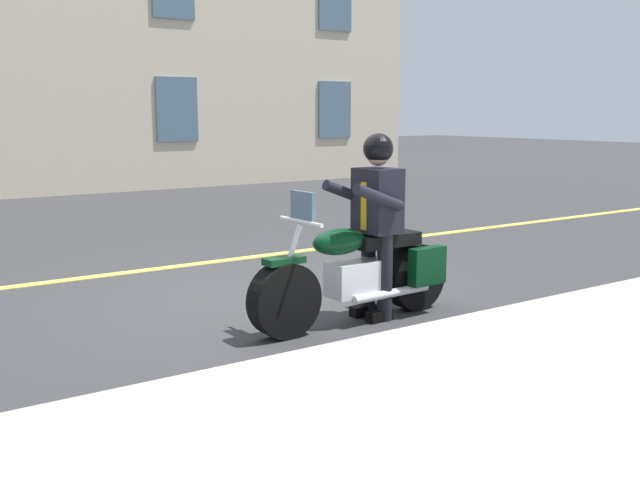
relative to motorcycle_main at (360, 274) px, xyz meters
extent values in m
plane|color=#333335|center=(0.40, -1.23, -0.45)|extent=(80.00, 80.00, 0.00)
cube|color=#E5DB4C|center=(0.40, -3.23, -0.45)|extent=(60.00, 0.16, 0.01)
cylinder|color=black|center=(0.84, 0.04, -0.12)|extent=(0.67, 0.23, 0.66)
cylinder|color=black|center=(-0.70, -0.04, -0.12)|extent=(0.67, 0.23, 0.66)
cube|color=silver|center=(0.05, 0.00, -0.03)|extent=(0.57, 0.31, 0.32)
ellipsoid|color=black|center=(0.25, 0.01, 0.33)|extent=(0.57, 0.31, 0.24)
cube|color=black|center=(-0.30, -0.02, 0.29)|extent=(0.71, 0.31, 0.12)
cube|color=black|center=(-0.66, 0.18, 0.03)|extent=(0.41, 0.14, 0.36)
cube|color=black|center=(-0.64, -0.25, 0.03)|extent=(0.41, 0.14, 0.36)
cylinder|color=silver|center=(0.82, 0.04, 0.15)|extent=(0.35, 0.07, 0.76)
cylinder|color=silver|center=(0.66, 0.03, 0.55)|extent=(0.07, 0.60, 0.04)
cube|color=black|center=(0.84, 0.04, 0.23)|extent=(0.37, 0.18, 0.06)
cylinder|color=silver|center=(-0.26, 0.14, -0.19)|extent=(0.90, 0.12, 0.08)
cube|color=slate|center=(0.64, 0.03, 0.67)|extent=(0.06, 0.32, 0.28)
cylinder|color=black|center=(-0.21, 0.11, -0.03)|extent=(0.14, 0.14, 0.84)
cube|color=black|center=(-0.15, 0.11, -0.40)|extent=(0.27, 0.12, 0.10)
cylinder|color=black|center=(-0.20, -0.13, -0.03)|extent=(0.14, 0.14, 0.84)
cube|color=black|center=(-0.14, -0.13, -0.40)|extent=(0.27, 0.12, 0.10)
cube|color=black|center=(-0.20, -0.01, 0.67)|extent=(0.34, 0.42, 0.60)
cube|color=#B28C14|center=(-0.04, 0.00, 0.63)|extent=(0.03, 0.07, 0.44)
cylinder|color=black|center=(-0.04, 0.22, 0.73)|extent=(0.56, 0.13, 0.28)
cylinder|color=black|center=(-0.01, -0.22, 0.73)|extent=(0.56, 0.13, 0.28)
sphere|color=tan|center=(-0.20, -0.01, 1.10)|extent=(0.22, 0.22, 0.22)
sphere|color=black|center=(-0.20, -0.01, 1.15)|extent=(0.28, 0.28, 0.28)
cube|color=slate|center=(-8.29, -12.20, 1.55)|extent=(1.10, 0.06, 1.60)
cube|color=slate|center=(-3.44, -12.20, 1.55)|extent=(1.10, 0.06, 1.60)
cube|color=slate|center=(-8.29, -12.20, 4.55)|extent=(1.10, 0.06, 1.60)
camera|label=1|loc=(4.00, 5.27, 1.47)|focal=41.02mm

